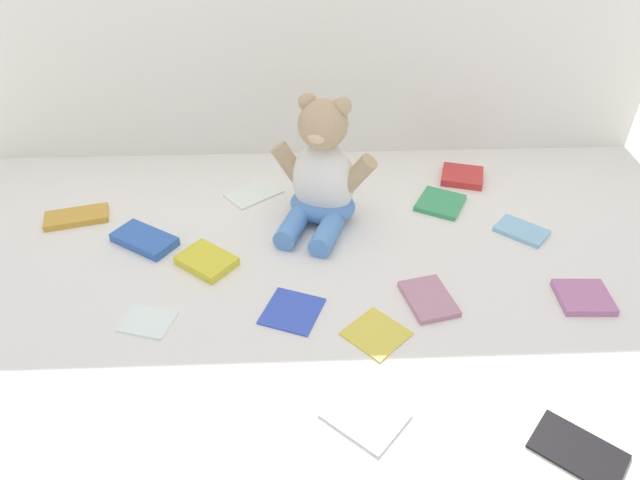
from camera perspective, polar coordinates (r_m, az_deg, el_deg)
ground_plane at (r=1.23m, az=-0.52°, el=-0.93°), size 3.20×3.20×0.00m
backdrop_drape at (r=1.48m, az=-1.20°, el=20.23°), size 1.77×0.03×0.66m
teddy_bear at (r=1.27m, az=0.21°, el=6.29°), size 0.24×0.25×0.29m
book_case_0 at (r=1.42m, az=-6.61°, el=4.71°), size 0.15×0.14×0.01m
book_case_1 at (r=1.11m, az=-16.81°, el=-7.71°), size 0.11×0.09×0.01m
book_case_2 at (r=1.43m, az=-23.07°, el=2.13°), size 0.15×0.10×0.01m
book_case_3 at (r=1.12m, az=10.76°, el=-5.77°), size 0.11×0.13×0.01m
book_case_4 at (r=1.30m, az=-17.07°, el=0.04°), size 0.16×0.14×0.02m
book_case_5 at (r=1.21m, az=-11.22°, el=-2.04°), size 0.14×0.13×0.02m
book_case_6 at (r=0.97m, az=24.35°, el=-18.51°), size 0.15×0.15×0.01m
book_case_7 at (r=0.93m, az=4.51°, el=-16.90°), size 0.15×0.15×0.01m
book_case_8 at (r=1.05m, az=5.61°, el=-9.19°), size 0.14×0.14×0.01m
book_case_9 at (r=1.51m, az=13.98°, el=6.18°), size 0.12×0.12×0.02m
book_case_10 at (r=1.35m, az=19.41°, el=0.87°), size 0.13×0.12×0.01m
book_case_11 at (r=1.40m, az=11.89°, el=3.63°), size 0.14×0.14×0.01m
book_case_12 at (r=1.08m, az=-2.80°, el=-7.01°), size 0.13×0.13×0.01m
book_case_13 at (r=1.21m, az=24.77°, el=-5.19°), size 0.10×0.10×0.01m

